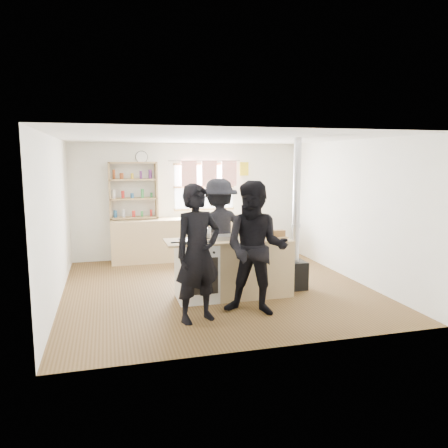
{
  "coord_description": "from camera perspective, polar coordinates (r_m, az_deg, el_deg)",
  "views": [
    {
      "loc": [
        -1.74,
        -6.97,
        2.17
      ],
      "look_at": [
        0.11,
        -0.1,
        1.1
      ],
      "focal_mm": 35.0,
      "sensor_mm": 36.0,
      "label": 1
    }
  ],
  "objects": [
    {
      "name": "shelving_unit",
      "position": [
        9.34,
        -11.76,
        4.34
      ],
      "size": [
        1.0,
        0.28,
        1.2
      ],
      "color": "tan",
      "rests_on": "back_counter"
    },
    {
      "name": "person_near_right",
      "position": [
        6.06,
        4.17,
        -3.21
      ],
      "size": [
        1.14,
        1.06,
        1.87
      ],
      "primitive_type": "imported",
      "rotation": [
        0.0,
        0.0,
        -0.51
      ],
      "color": "black",
      "rests_on": "ground"
    },
    {
      "name": "thermos",
      "position": [
        9.55,
        -0.6,
        1.81
      ],
      "size": [
        0.1,
        0.1,
        0.3
      ],
      "primitive_type": "cylinder",
      "color": "silver",
      "rests_on": "back_counter"
    },
    {
      "name": "ground",
      "position": [
        7.5,
        -1.01,
        -8.3
      ],
      "size": [
        5.0,
        5.0,
        0.01
      ],
      "primitive_type": "cube",
      "color": "brown",
      "rests_on": "ground"
    },
    {
      "name": "bread_board",
      "position": [
        6.93,
        7.03,
        -1.38
      ],
      "size": [
        0.3,
        0.23,
        0.12
      ],
      "color": "tan",
      "rests_on": "cooking_island"
    },
    {
      "name": "roast_tray",
      "position": [
        6.74,
        0.3,
        -1.72
      ],
      "size": [
        0.35,
        0.29,
        0.07
      ],
      "color": "silver",
      "rests_on": "cooking_island"
    },
    {
      "name": "flue_heater",
      "position": [
        7.36,
        9.3,
        -3.42
      ],
      "size": [
        0.35,
        0.35,
        2.5
      ],
      "color": "black",
      "rests_on": "ground"
    },
    {
      "name": "person_far",
      "position": [
        7.67,
        -0.66,
        -0.88
      ],
      "size": [
        1.28,
        0.87,
        1.83
      ],
      "primitive_type": "imported",
      "rotation": [
        0.0,
        0.0,
        3.31
      ],
      "color": "black",
      "rests_on": "ground"
    },
    {
      "name": "cooking_island",
      "position": [
        6.9,
        1.27,
        -5.74
      ],
      "size": [
        1.97,
        0.64,
        0.93
      ],
      "color": "white",
      "rests_on": "ground"
    },
    {
      "name": "back_counter",
      "position": [
        9.51,
        -4.28,
        -1.89
      ],
      "size": [
        3.4,
        0.55,
        0.9
      ],
      "primitive_type": "cube",
      "color": "#D1B37E",
      "rests_on": "ground"
    },
    {
      "name": "person_near_left",
      "position": [
        5.79,
        -3.44,
        -3.87
      ],
      "size": [
        0.78,
        0.64,
        1.85
      ],
      "primitive_type": "imported",
      "rotation": [
        0.0,
        0.0,
        0.34
      ],
      "color": "black",
      "rests_on": "ground"
    },
    {
      "name": "stockpot_counter",
      "position": [
        6.98,
        4.55,
        -0.85
      ],
      "size": [
        0.31,
        0.31,
        0.23
      ],
      "color": "silver",
      "rests_on": "cooking_island"
    },
    {
      "name": "stockpot_stove",
      "position": [
        6.87,
        -2.61,
        -1.15
      ],
      "size": [
        0.23,
        0.23,
        0.19
      ],
      "color": "silver",
      "rests_on": "cooking_island"
    },
    {
      "name": "skillet_greens",
      "position": [
        6.45,
        -4.22,
        -2.3
      ],
      "size": [
        0.27,
        0.27,
        0.05
      ],
      "color": "black",
      "rests_on": "cooking_island"
    }
  ]
}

